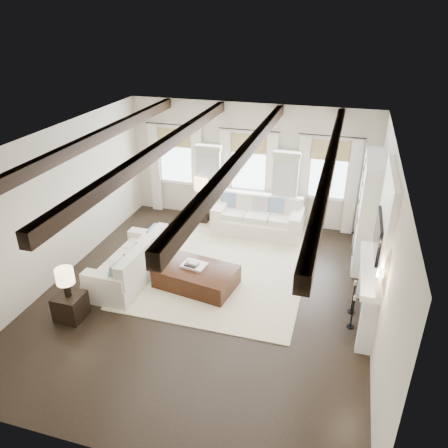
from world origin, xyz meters
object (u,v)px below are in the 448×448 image
(side_table_front, at_px, (71,306))
(sofa_back, at_px, (259,218))
(ottoman, at_px, (197,277))
(side_table_back, at_px, (202,210))
(sofa_left, at_px, (132,264))

(side_table_front, bearing_deg, sofa_back, 59.33)
(ottoman, xyz_separation_m, side_table_back, (-0.92, 3.03, 0.10))
(sofa_left, relative_size, ottoman, 1.34)
(sofa_left, bearing_deg, side_table_back, 81.15)
(sofa_back, xyz_separation_m, sofa_left, (-2.14, -2.96, -0.02))
(sofa_back, relative_size, sofa_left, 1.04)
(sofa_back, height_order, side_table_back, sofa_back)
(sofa_left, distance_m, side_table_front, 1.61)
(sofa_back, relative_size, side_table_front, 4.47)
(ottoman, bearing_deg, side_table_front, -129.79)
(sofa_back, xyz_separation_m, side_table_back, (-1.64, 0.24, -0.08))
(sofa_left, distance_m, side_table_back, 3.23)
(sofa_left, xyz_separation_m, side_table_front, (-0.51, -1.52, -0.11))
(sofa_back, distance_m, side_table_back, 1.66)
(ottoman, bearing_deg, sofa_left, -164.39)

